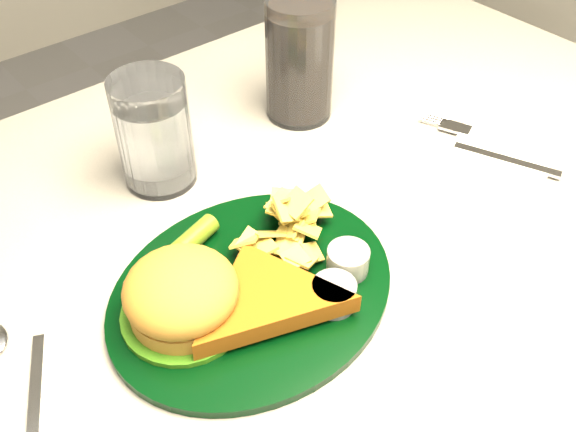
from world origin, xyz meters
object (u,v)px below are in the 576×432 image
cola_glass (299,60)px  fork_napkin (500,156)px  dinner_plate (251,269)px  table (288,426)px  water_glass (154,132)px

cola_glass → fork_napkin: cola_glass is taller
dinner_plate → cola_glass: (0.23, 0.20, 0.04)m
table → dinner_plate: size_ratio=4.20×
dinner_plate → table: bearing=18.9°
cola_glass → fork_napkin: 0.26m
fork_napkin → cola_glass: bearing=94.5°
table → water_glass: 0.47m
dinner_plate → cola_glass: size_ratio=1.87×
water_glass → fork_napkin: size_ratio=0.79×
table → dinner_plate: (-0.07, -0.03, 0.41)m
table → cola_glass: size_ratio=7.86×
cola_glass → table: bearing=-133.1°
water_glass → fork_napkin: 0.40m
dinner_plate → fork_napkin: (0.35, -0.02, -0.03)m
cola_glass → fork_napkin: size_ratio=0.95×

